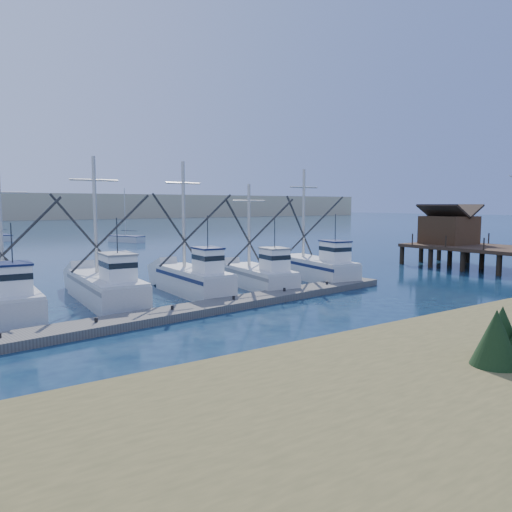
% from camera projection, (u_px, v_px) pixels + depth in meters
% --- Properties ---
extents(ground, '(500.00, 500.00, 0.00)m').
position_uv_depth(ground, '(401.00, 318.00, 24.96)').
color(ground, '#0D1F39').
rests_on(ground, ground).
extents(floating_dock, '(30.55, 5.88, 0.41)m').
position_uv_depth(floating_dock, '(189.00, 311.00, 25.72)').
color(floating_dock, '#5F5B55').
rests_on(floating_dock, ground).
extents(timber_pier, '(7.00, 20.00, 8.00)m').
position_uv_depth(timber_pier, '(484.00, 240.00, 43.81)').
color(timber_pier, black).
rests_on(timber_pier, ground).
extents(trawler_fleet, '(30.09, 8.93, 9.00)m').
position_uv_depth(trawler_fleet, '(151.00, 284.00, 29.70)').
color(trawler_fleet, silver).
rests_on(trawler_fleet, ground).
extents(sailboat_near, '(4.04, 6.40, 8.10)m').
position_uv_depth(sailboat_near, '(126.00, 239.00, 75.59)').
color(sailboat_near, silver).
rests_on(sailboat_near, ground).
extents(sailboat_far, '(2.06, 6.10, 8.10)m').
position_uv_depth(sailboat_far, '(3.00, 237.00, 79.17)').
color(sailboat_far, silver).
rests_on(sailboat_far, ground).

